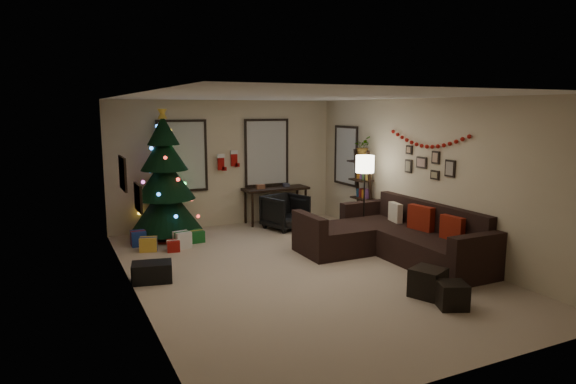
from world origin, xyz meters
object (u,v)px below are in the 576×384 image
object	(u,v)px
bookshelf	(363,193)
sofa	(394,239)
desk_chair	(285,212)
christmas_tree	(165,183)
desk	(276,192)

from	to	relation	value
bookshelf	sofa	bearing A→B (deg)	-106.40
desk_chair	sofa	bearing A→B (deg)	-89.70
desk_chair	christmas_tree	bearing A→B (deg)	153.88
christmas_tree	sofa	bearing A→B (deg)	-43.07
desk_chair	desk	bearing A→B (deg)	66.58
bookshelf	christmas_tree	bearing A→B (deg)	160.34
sofa	christmas_tree	bearing A→B (deg)	136.93
desk_chair	bookshelf	world-z (taller)	bookshelf
christmas_tree	desk_chair	world-z (taller)	christmas_tree
christmas_tree	desk	bearing A→B (deg)	5.96
christmas_tree	desk_chair	xyz separation A→B (m)	(2.41, -0.39, -0.71)
desk	bookshelf	world-z (taller)	bookshelf
desk	bookshelf	size ratio (longest dim) A/B	0.86
desk	bookshelf	bearing A→B (deg)	-52.09
christmas_tree	desk_chair	size ratio (longest dim) A/B	3.56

